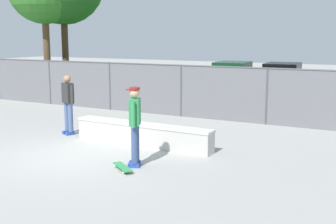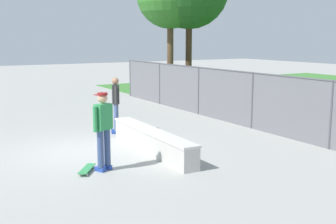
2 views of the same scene
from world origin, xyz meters
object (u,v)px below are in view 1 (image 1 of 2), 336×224
at_px(car_green, 233,77).
at_px(concrete_ledge, 142,134).
at_px(car_black, 282,79).
at_px(skateboard, 123,167).
at_px(bystander, 68,102).
at_px(skateboarder, 135,123).

bearing_deg(car_green, concrete_ledge, -82.67).
xyz_separation_m(concrete_ledge, car_black, (1.04, 11.80, 0.52)).
xyz_separation_m(skateboard, car_black, (0.27, 13.93, 0.77)).
distance_m(concrete_ledge, car_black, 11.86).
xyz_separation_m(car_green, car_black, (2.54, 0.17, 0.00)).
xyz_separation_m(skateboard, bystander, (-3.46, 2.25, 0.94)).
bearing_deg(bystander, skateboard, -33.05).
xyz_separation_m(car_black, bystander, (-3.74, -11.67, 0.17)).
height_order(skateboarder, skateboard, skateboarder).
relative_size(skateboard, car_green, 0.18).
distance_m(concrete_ledge, skateboard, 2.27).
xyz_separation_m(car_green, bystander, (-1.20, -11.50, 0.17)).
relative_size(concrete_ledge, skateboarder, 2.27).
bearing_deg(skateboarder, car_green, 100.01).
distance_m(concrete_ledge, car_green, 11.74).
bearing_deg(skateboard, bystander, 146.95).
distance_m(skateboarder, car_green, 13.57).
xyz_separation_m(concrete_ledge, skateboarder, (0.86, -1.73, 0.72)).
distance_m(car_green, car_black, 2.54).
height_order(skateboard, bystander, bystander).
distance_m(skateboard, car_green, 13.96).
bearing_deg(concrete_ledge, skateboarder, -63.53).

